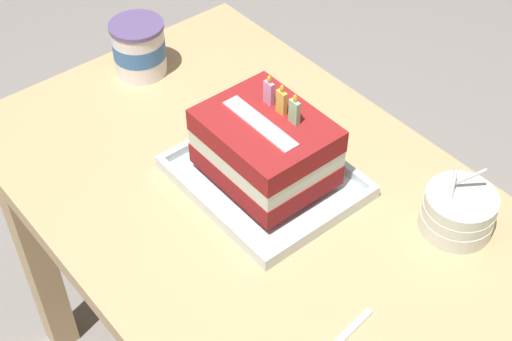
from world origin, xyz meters
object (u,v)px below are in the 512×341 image
(birthday_cake, at_px, (266,147))
(ice_cream_tub, at_px, (139,48))
(foil_tray, at_px, (265,179))
(bowl_stack, at_px, (458,212))

(birthday_cake, bearing_deg, ice_cream_tub, 178.43)
(foil_tray, bearing_deg, ice_cream_tub, 178.41)
(birthday_cake, relative_size, ice_cream_tub, 1.87)
(foil_tray, bearing_deg, birthday_cake, 90.00)
(birthday_cake, distance_m, ice_cream_tub, 0.39)
(foil_tray, height_order, ice_cream_tub, ice_cream_tub)
(birthday_cake, distance_m, bowl_stack, 0.32)
(foil_tray, xyz_separation_m, bowl_stack, (0.26, 0.17, 0.03))
(foil_tray, relative_size, birthday_cake, 1.44)
(foil_tray, distance_m, birthday_cake, 0.07)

